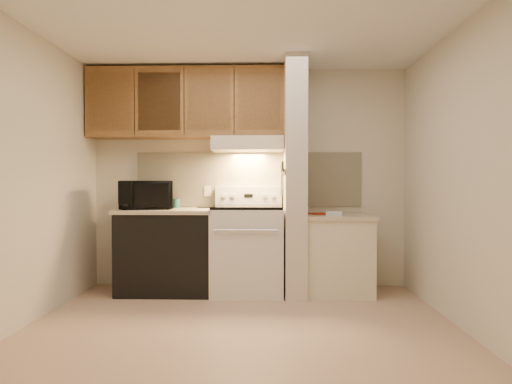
{
  "coord_description": "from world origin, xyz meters",
  "views": [
    {
      "loc": [
        0.21,
        -3.47,
        1.2
      ],
      "look_at": [
        0.1,
        0.75,
        1.11
      ],
      "focal_mm": 30.0,
      "sensor_mm": 36.0,
      "label": 1
    }
  ],
  "objects": [
    {
      "name": "knife_blade_b",
      "position": [
        0.38,
        1.02,
        1.21
      ],
      "size": [
        0.01,
        0.04,
        0.18
      ],
      "primitive_type": "cube",
      "color": "silver",
      "rests_on": "knife_strip"
    },
    {
      "name": "ceiling",
      "position": [
        0.0,
        0.0,
        2.5
      ],
      "size": [
        3.6,
        3.6,
        0.0
      ],
      "primitive_type": "plane",
      "rotation": [
        3.14,
        0.0,
        0.0
      ],
      "color": "white",
      "rests_on": "wall_back"
    },
    {
      "name": "knife_blade_c",
      "position": [
        0.38,
        1.1,
        1.2
      ],
      "size": [
        0.01,
        0.04,
        0.2
      ],
      "primitive_type": "cube",
      "color": "silver",
      "rests_on": "knife_strip"
    },
    {
      "name": "right_cab_base",
      "position": [
        0.97,
        1.15,
        0.4
      ],
      "size": [
        0.7,
        0.6,
        0.81
      ],
      "primitive_type": "cube",
      "color": "beige",
      "rests_on": "floor"
    },
    {
      "name": "oven_handle",
      "position": [
        0.0,
        0.8,
        0.72
      ],
      "size": [
        0.65,
        0.02,
        0.02
      ],
      "primitive_type": "cylinder",
      "rotation": [
        0.0,
        1.57,
        0.0
      ],
      "color": "silver",
      "rests_on": "range_body"
    },
    {
      "name": "range_backguard",
      "position": [
        0.0,
        1.44,
        1.05
      ],
      "size": [
        0.76,
        0.08,
        0.2
      ],
      "primitive_type": "cube",
      "color": "silver",
      "rests_on": "range_body"
    },
    {
      "name": "cab_gap_c",
      "position": [
        -0.14,
        1.16,
        2.08
      ],
      "size": [
        0.01,
        0.01,
        0.73
      ],
      "primitive_type": "cube",
      "color": "black",
      "rests_on": "upper_cabinets"
    },
    {
      "name": "oven_mitt",
      "position": [
        0.38,
        1.32,
        1.18
      ],
      "size": [
        0.03,
        0.11,
        0.25
      ],
      "primitive_type": "cube",
      "color": "slate",
      "rests_on": "partition_pillar"
    },
    {
      "name": "cab_gap_b",
      "position": [
        -0.69,
        1.16,
        2.08
      ],
      "size": [
        0.01,
        0.01,
        0.73
      ],
      "primitive_type": "cube",
      "color": "black",
      "rests_on": "upper_cabinets"
    },
    {
      "name": "cab_door_a",
      "position": [
        -1.51,
        1.17,
        2.08
      ],
      "size": [
        0.46,
        0.01,
        0.63
      ],
      "primitive_type": "cube",
      "color": "brown",
      "rests_on": "upper_cabinets"
    },
    {
      "name": "knife_handle_e",
      "position": [
        0.38,
        1.27,
        1.37
      ],
      "size": [
        0.02,
        0.02,
        0.1
      ],
      "primitive_type": "cylinder",
      "color": "black",
      "rests_on": "knife_strip"
    },
    {
      "name": "spoon_rest",
      "position": [
        -0.48,
        1.36,
        0.92
      ],
      "size": [
        0.21,
        0.14,
        0.01
      ],
      "primitive_type": "cube",
      "rotation": [
        0.0,
        0.0,
        -0.42
      ],
      "color": "black",
      "rests_on": "left_countertop"
    },
    {
      "name": "wall_right",
      "position": [
        1.8,
        0.0,
        1.25
      ],
      "size": [
        0.02,
        3.0,
        2.5
      ],
      "primitive_type": "cube",
      "color": "beige",
      "rests_on": "floor"
    },
    {
      "name": "upper_cabinets",
      "position": [
        -0.69,
        1.32,
        2.08
      ],
      "size": [
        2.18,
        0.33,
        0.77
      ],
      "primitive_type": "cube",
      "color": "brown",
      "rests_on": "wall_back"
    },
    {
      "name": "range_hood",
      "position": [
        0.0,
        1.28,
        1.62
      ],
      "size": [
        0.78,
        0.44,
        0.15
      ],
      "primitive_type": "cube",
      "color": "beige",
      "rests_on": "upper_cabinets"
    },
    {
      "name": "left_countertop",
      "position": [
        -0.88,
        1.17,
        0.89
      ],
      "size": [
        1.04,
        0.67,
        0.04
      ],
      "primitive_type": "cube",
      "color": "beige",
      "rests_on": "dishwasher_front"
    },
    {
      "name": "range_display",
      "position": [
        0.0,
        1.4,
        1.05
      ],
      "size": [
        0.1,
        0.01,
        0.04
      ],
      "primitive_type": "cube",
      "color": "black",
      "rests_on": "range_backguard"
    },
    {
      "name": "range_knob_left_inner",
      "position": [
        -0.18,
        1.4,
        1.05
      ],
      "size": [
        0.05,
        0.02,
        0.05
      ],
      "primitive_type": "cylinder",
      "rotation": [
        1.57,
        0.0,
        0.0
      ],
      "color": "silver",
      "rests_on": "range_backguard"
    },
    {
      "name": "pillar_trim",
      "position": [
        0.39,
        1.15,
        1.3
      ],
      "size": [
        0.01,
        0.7,
        0.04
      ],
      "primitive_type": "cube",
      "color": "brown",
      "rests_on": "partition_pillar"
    },
    {
      "name": "partition_pillar",
      "position": [
        0.51,
        1.15,
        1.25
      ],
      "size": [
        0.22,
        0.7,
        2.5
      ],
      "primitive_type": "cube",
      "color": "beige",
      "rests_on": "floor"
    },
    {
      "name": "range_knob_left_outer",
      "position": [
        -0.28,
        1.4,
        1.05
      ],
      "size": [
        0.05,
        0.02,
        0.05
      ],
      "primitive_type": "cylinder",
      "rotation": [
        1.57,
        0.0,
        0.0
      ],
      "color": "silver",
      "rests_on": "range_backguard"
    },
    {
      "name": "microwave",
      "position": [
        -1.1,
        1.15,
        1.06
      ],
      "size": [
        0.63,
        0.49,
        0.31
      ],
      "primitive_type": "imported",
      "rotation": [
        0.0,
        0.0,
        0.22
      ],
      "color": "black",
      "rests_on": "left_countertop"
    },
    {
      "name": "knife_handle_a",
      "position": [
        0.38,
        0.95,
        1.37
      ],
      "size": [
        0.02,
        0.02,
        0.1
      ],
      "primitive_type": "cylinder",
      "color": "black",
      "rests_on": "knife_strip"
    },
    {
      "name": "oven_window",
      "position": [
        0.0,
        0.84,
        0.5
      ],
      "size": [
        0.5,
        0.01,
        0.3
      ],
      "primitive_type": "cube",
      "color": "black",
      "rests_on": "range_body"
    },
    {
      "name": "teal_jar",
      "position": [
        -0.83,
        1.39,
        0.96
      ],
      "size": [
        0.1,
        0.1,
        0.1
      ],
      "primitive_type": "cylinder",
      "rotation": [
        0.0,
        0.0,
        -0.11
      ],
      "color": "#2D6B65",
      "rests_on": "left_countertop"
    },
    {
      "name": "wall_back",
      "position": [
        0.0,
        1.5,
        1.25
      ],
      "size": [
        3.6,
        2.5,
        0.02
      ],
      "primitive_type": "cube",
      "rotation": [
        1.57,
        0.0,
        0.0
      ],
      "color": "beige",
      "rests_on": "floor"
    },
    {
      "name": "range_body",
      "position": [
        0.0,
        1.16,
        0.46
      ],
      "size": [
        0.76,
        0.65,
        0.92
      ],
      "primitive_type": "cube",
      "color": "silver",
      "rests_on": "floor"
    },
    {
      "name": "knife_handle_b",
      "position": [
        0.38,
        1.02,
        1.37
      ],
      "size": [
        0.02,
        0.02,
        0.1
      ],
      "primitive_type": "cylinder",
      "color": "black",
      "rests_on": "knife_strip"
    },
    {
      "name": "dishwasher_front",
      "position": [
        -0.88,
        1.17,
        0.43
      ],
      "size": [
        1.0,
        0.63,
        0.87
      ],
      "primitive_type": "cube",
      "color": "black",
      "rests_on": "floor"
    },
    {
      "name": "backsplash",
      "position": [
        0.0,
        1.49,
        1.24
      ],
      "size": [
        2.6,
        0.02,
        0.63
      ],
      "primitive_type": "cube",
      "color": "#FDF4CB",
      "rests_on": "wall_back"
    },
    {
      "name": "hood_lip",
      "position": [
        0.0,
        1.07,
        1.58
      ],
      "size": [
        0.78,
        0.04,
        0.06
      ],
      "primitive_type": "cube",
      "color": "beige",
      "rests_on": "range_hood"
    },
    {
      "name": "cab_door_d",
      "position": [
        0.13,
        1.17,
        2.08
      ],
      "size": [
        0.46,
        0.01,
        0.63
      ],
      "primitive_type": "cube",
      "color": "brown",
      "rests_on": "upper_cabinets"
    },
    {
      "name": "wall_left",
      "position": [
        -1.8,
        0.0,
        1.25
      ],
      "size": [
        0.02,
        3.0,
        2.5
      ],
      "primitive_type": "cube",
      "color": "beige",
      "rests_on": "floor"
    },
    {
      "name": "floor",
      "position": [
        0.0,
        0.0,
        0.0
      ],
      "size": [
        3.6,
        3.6,
        0.0
      ],
      "primitive_type": "plane",
      "color": "tan",
      "rests_on": "ground"
    },
    {
      "name": "knife_handle_c",
      "position": [
        0.38,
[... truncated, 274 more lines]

